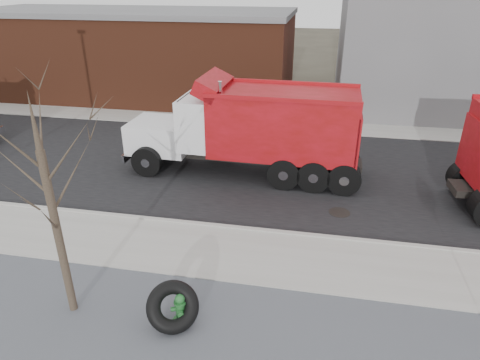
# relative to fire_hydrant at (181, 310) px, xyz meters

# --- Properties ---
(ground) EXTENTS (120.00, 120.00, 0.00)m
(ground) POSITION_rel_fire_hydrant_xyz_m (0.59, 2.52, -0.36)
(ground) COLOR #383328
(ground) RESTS_ON ground
(gravel_verge) EXTENTS (60.00, 5.00, 0.03)m
(gravel_verge) POSITION_rel_fire_hydrant_xyz_m (0.59, -0.98, -0.34)
(gravel_verge) COLOR slate
(gravel_verge) RESTS_ON ground
(sidewalk) EXTENTS (60.00, 2.50, 0.06)m
(sidewalk) POSITION_rel_fire_hydrant_xyz_m (0.59, 2.77, -0.33)
(sidewalk) COLOR #9E9B93
(sidewalk) RESTS_ON ground
(curb) EXTENTS (60.00, 0.15, 0.11)m
(curb) POSITION_rel_fire_hydrant_xyz_m (0.59, 4.07, -0.30)
(curb) COLOR #9E9B93
(curb) RESTS_ON ground
(road) EXTENTS (60.00, 9.40, 0.02)m
(road) POSITION_rel_fire_hydrant_xyz_m (0.59, 8.82, -0.35)
(road) COLOR black
(road) RESTS_ON ground
(far_sidewalk) EXTENTS (60.00, 2.00, 0.06)m
(far_sidewalk) POSITION_rel_fire_hydrant_xyz_m (0.59, 14.52, -0.33)
(far_sidewalk) COLOR #9E9B93
(far_sidewalk) RESTS_ON ground
(building_grey) EXTENTS (12.00, 10.00, 8.00)m
(building_grey) POSITION_rel_fire_hydrant_xyz_m (9.59, 20.52, 3.64)
(building_grey) COLOR gray
(building_grey) RESTS_ON ground
(building_brick) EXTENTS (20.20, 8.20, 5.30)m
(building_brick) POSITION_rel_fire_hydrant_xyz_m (-9.41, 19.52, 2.30)
(building_brick) COLOR #5F2D1B
(building_brick) RESTS_ON ground
(bare_tree) EXTENTS (3.20, 3.20, 5.20)m
(bare_tree) POSITION_rel_fire_hydrant_xyz_m (-2.61, -0.08, 2.94)
(bare_tree) COLOR #382D23
(bare_tree) RESTS_ON ground
(fire_hydrant) EXTENTS (0.44, 0.43, 0.78)m
(fire_hydrant) POSITION_rel_fire_hydrant_xyz_m (0.00, 0.00, 0.00)
(fire_hydrant) COLOR #2D7635
(fire_hydrant) RESTS_ON ground
(truck_tire) EXTENTS (1.50, 1.44, 1.09)m
(truck_tire) POSITION_rel_fire_hydrant_xyz_m (-0.13, -0.10, 0.16)
(truck_tire) COLOR black
(truck_tire) RESTS_ON ground
(dump_truck_red_b) EXTENTS (9.07, 2.81, 3.79)m
(dump_truck_red_b) POSITION_rel_fire_hydrant_xyz_m (0.21, 8.31, 1.57)
(dump_truck_red_b) COLOR black
(dump_truck_red_b) RESTS_ON ground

